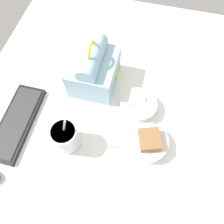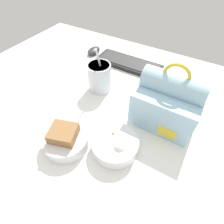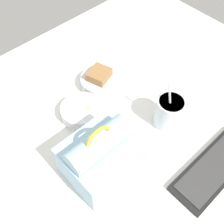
# 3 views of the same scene
# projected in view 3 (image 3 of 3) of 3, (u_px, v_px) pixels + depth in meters

# --- Properties ---
(desk_surface) EXTENTS (1.40, 1.10, 0.02)m
(desk_surface) POSITION_uv_depth(u_px,v_px,m) (120.00, 119.00, 0.97)
(desk_surface) COLOR white
(desk_surface) RESTS_ON ground
(keyboard) EXTENTS (0.31, 0.11, 0.02)m
(keyboard) POSITION_uv_depth(u_px,v_px,m) (215.00, 167.00, 0.84)
(keyboard) COLOR black
(keyboard) RESTS_ON desk_surface
(lunch_bag) EXTENTS (0.20, 0.17, 0.22)m
(lunch_bag) POSITION_uv_depth(u_px,v_px,m) (100.00, 156.00, 0.78)
(lunch_bag) COLOR #9EC6DB
(lunch_bag) RESTS_ON desk_surface
(soup_cup) EXTENTS (0.09, 0.09, 0.19)m
(soup_cup) POSITION_uv_depth(u_px,v_px,m) (169.00, 112.00, 0.90)
(soup_cup) COLOR silver
(soup_cup) RESTS_ON desk_surface
(bento_bowl_sandwich) EXTENTS (0.14, 0.14, 0.08)m
(bento_bowl_sandwich) POSITION_uv_depth(u_px,v_px,m) (100.00, 81.00, 1.02)
(bento_bowl_sandwich) COLOR silver
(bento_bowl_sandwich) RESTS_ON desk_surface
(bento_bowl_snacks) EXTENTS (0.14, 0.14, 0.06)m
(bento_bowl_snacks) POSITION_uv_depth(u_px,v_px,m) (81.00, 111.00, 0.95)
(bento_bowl_snacks) COLOR silver
(bento_bowl_snacks) RESTS_ON desk_surface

